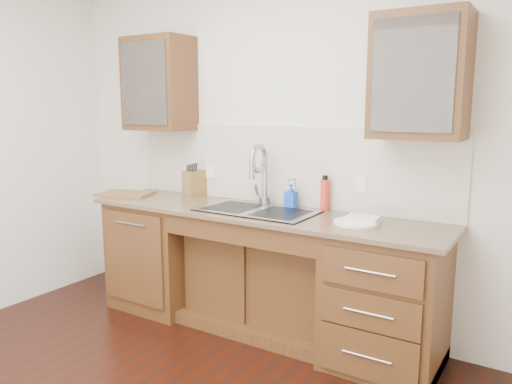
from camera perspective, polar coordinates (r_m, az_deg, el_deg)
The scene contains 23 objects.
wall_back at distance 3.83m, azimuth 3.19°, elevation 5.31°, with size 4.00×0.10×2.70m, color silver.
base_cabinet_left at distance 4.26m, azimuth -10.69°, elevation -6.86°, with size 0.70×0.62×0.88m, color #593014.
base_cabinet_center at distance 3.81m, azimuth 1.05°, elevation -10.14°, with size 1.20×0.44×0.70m, color #593014.
base_cabinet_right at distance 3.34m, azimuth 14.65°, elevation -11.78°, with size 0.70×0.62×0.88m, color #593014.
countertop at distance 3.57m, azimuth 0.21°, elevation -2.39°, with size 2.70×0.65×0.03m, color #84705B.
backsplash at distance 3.79m, azimuth 2.73°, elevation 3.06°, with size 2.70×0.02×0.59m, color beige.
sink at distance 3.57m, azimuth 0.09°, elevation -3.53°, with size 0.84×0.46×0.19m, color #9E9EA5.
faucet at distance 3.75m, azimuth 1.04°, elevation 1.53°, with size 0.04×0.04×0.40m, color #999993.
filter_tap at distance 3.65m, azimuth 4.48°, elevation 0.00°, with size 0.02×0.02×0.24m, color #999993.
upper_cabinet_left at distance 4.26m, azimuth -11.00°, elevation 12.01°, with size 0.55×0.34×0.75m, color #593014.
upper_cabinet_right at distance 3.22m, azimuth 18.25°, elevation 12.44°, with size 0.55×0.34×0.75m, color #593014.
outlet_left at distance 4.14m, azimuth -5.24°, elevation 2.43°, with size 0.08×0.01×0.12m, color white.
outlet_right at distance 3.52m, azimuth 11.88°, elevation 0.93°, with size 0.08×0.01×0.12m, color white.
soap_bottle at distance 3.66m, azimuth 4.03°, elevation -0.46°, with size 0.08×0.08×0.18m, color blue.
water_bottle at distance 3.58m, azimuth 7.86°, elevation -0.37°, with size 0.06×0.06×0.23m, color red.
plate at distance 3.24m, azimuth 11.39°, elevation -3.45°, with size 0.29×0.29×0.02m, color white.
dish_towel at distance 3.25m, azimuth 12.10°, elevation -3.01°, with size 0.20×0.15×0.03m, color white.
knife_block at distance 4.17m, azimuth -6.97°, elevation 1.00°, with size 0.12×0.19×0.21m, color #955D2B.
cutting_board at distance 4.34m, azimuth -14.70°, elevation -0.19°, with size 0.43×0.30×0.02m, color #9F7237.
cup_left_a at distance 4.33m, azimuth -12.12°, elevation 11.21°, with size 0.12×0.12×0.09m, color white.
cup_left_b at distance 4.21m, azimuth -10.32°, elevation 11.40°, with size 0.11×0.11×0.10m, color silver.
cup_right_a at distance 3.25m, azimuth 16.17°, elevation 11.59°, with size 0.12×0.12×0.10m, color silver.
cup_right_b at distance 3.21m, azimuth 19.05°, elevation 11.48°, with size 0.10×0.10×0.10m, color white.
Camera 1 is at (1.84, -1.54, 1.65)m, focal length 35.00 mm.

